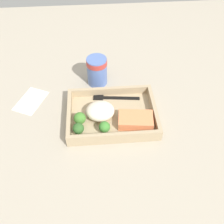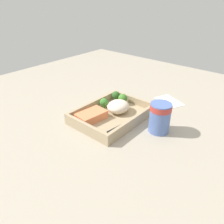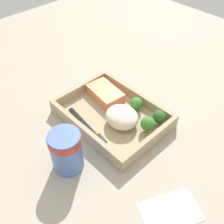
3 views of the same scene
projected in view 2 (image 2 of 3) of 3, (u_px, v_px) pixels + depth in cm
name	position (u px, v px, depth cm)	size (l,w,h in cm)	color
ground_plane	(112.00, 120.00, 83.83)	(160.00, 160.00, 2.00)	#A29886
takeout_tray	(112.00, 117.00, 83.05)	(28.40, 20.89, 1.20)	tan
tray_rim	(112.00, 112.00, 82.05)	(28.40, 20.89, 2.92)	tan
salmon_fillet	(91.00, 116.00, 79.61)	(10.66, 6.60, 2.91)	#EC8251
mashed_potatoes	(119.00, 107.00, 83.94)	(9.05, 8.12, 4.68)	beige
broccoli_floret_1	(116.00, 95.00, 92.39)	(3.41, 3.41, 4.39)	#79A34F
broccoli_floret_2	(104.00, 103.00, 87.23)	(3.44, 3.44, 4.05)	#799A53
broccoli_floret_3	(123.00, 99.00, 89.85)	(3.77, 3.77, 4.53)	#89A25A
fork	(126.00, 123.00, 77.63)	(15.89, 3.39, 0.44)	black
paper_cup	(160.00, 116.00, 73.03)	(7.29, 7.29, 10.49)	#526DB0
receipt_slip	(169.00, 101.00, 95.96)	(7.57, 11.94, 0.24)	white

